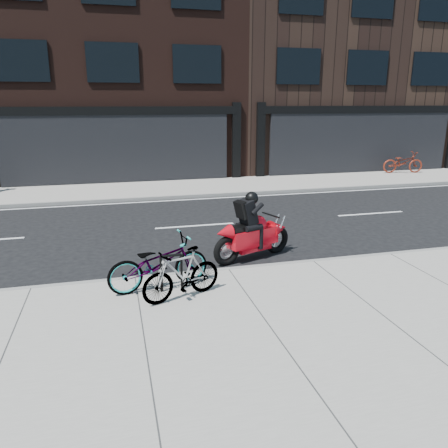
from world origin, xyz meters
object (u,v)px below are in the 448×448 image
object	(u,v)px
bicycle_rear	(182,274)
bicycle_far	(403,162)
bike_rack	(171,269)
motorcycle	(256,231)
bicycle_front	(159,263)

from	to	relation	value
bicycle_rear	bicycle_far	bearing A→B (deg)	111.71
bike_rack	motorcycle	distance (m)	2.80
bicycle_rear	bicycle_far	world-z (taller)	bicycle_far
bicycle_rear	motorcycle	bearing A→B (deg)	114.18
bike_rack	bicycle_front	world-z (taller)	bicycle_front
bicycle_front	bicycle_rear	size ratio (longest dim) A/B	1.26
motorcycle	bicycle_far	size ratio (longest dim) A/B	1.05
bike_rack	motorcycle	world-z (taller)	motorcycle
bike_rack	bicycle_rear	size ratio (longest dim) A/B	0.46
bicycle_rear	motorcycle	size ratio (longest dim) A/B	0.75
bike_rack	bicycle_rear	world-z (taller)	bicycle_rear
bicycle_front	bike_rack	bearing A→B (deg)	-137.95
bike_rack	bicycle_front	size ratio (longest dim) A/B	0.37
bike_rack	bicycle_rear	distance (m)	0.41
bicycle_front	bicycle_far	distance (m)	17.57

